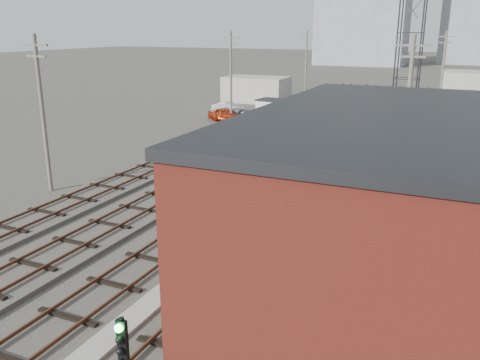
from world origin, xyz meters
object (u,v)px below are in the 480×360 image
Objects in this scene: site_trailer at (286,112)px; car_silver at (229,108)px; car_grey at (242,114)px; switch_stand at (241,153)px; car_red at (227,115)px.

site_trailer is 1.57× the size of car_silver.
site_trailer is at bearing -99.67° from car_grey.
switch_stand is 16.47m from car_red.
switch_stand is at bearing -159.58° from car_grey.
site_trailer is (-1.94, 15.05, 0.60)m from switch_stand.
switch_stand reaches higher than car_red.
site_trailer is 1.45× the size of car_grey.
car_silver is (-10.11, 18.97, 0.00)m from switch_stand.
car_silver is at bearing 160.36° from site_trailer.
switch_stand is at bearing -160.55° from car_silver.
switch_stand is 0.33× the size of car_red.
car_red is at bearing -165.36° from car_silver.
car_silver reaches higher than car_grey.
car_silver is (-1.99, 4.64, -0.05)m from car_red.
site_trailer is at bearing 108.19° from switch_stand.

